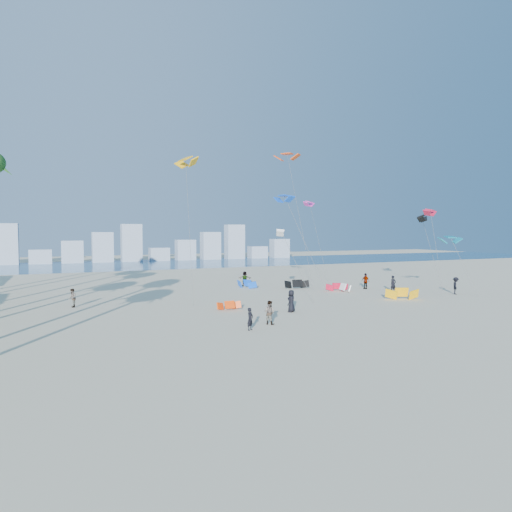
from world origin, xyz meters
name	(u,v)px	position (x,y,z in m)	size (l,w,h in m)	color
ground	(316,343)	(0.00, 0.00, 0.00)	(220.00, 220.00, 0.00)	beige
ocean	(132,265)	(0.00, 72.00, 0.01)	(220.00, 220.00, 0.00)	navy
kitesurfer_near	(250,319)	(-2.26, 5.02, 0.78)	(0.57, 0.37, 1.56)	black
kitesurfer_mid	(269,312)	(-0.18, 6.31, 0.88)	(0.86, 0.67, 1.77)	gray
kitesurfers_far	(313,286)	(10.93, 18.83, 0.92)	(39.51, 19.93, 1.93)	black
grounded_kites	(321,289)	(12.26, 19.29, 0.46)	(21.39, 17.45, 1.06)	#FF470D
flying_kites	(316,192)	(12.86, 21.39, 11.26)	(31.10, 25.03, 16.84)	white
distant_skyline	(120,248)	(-1.19, 82.00, 3.09)	(85.00, 3.00, 8.40)	#9EADBF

